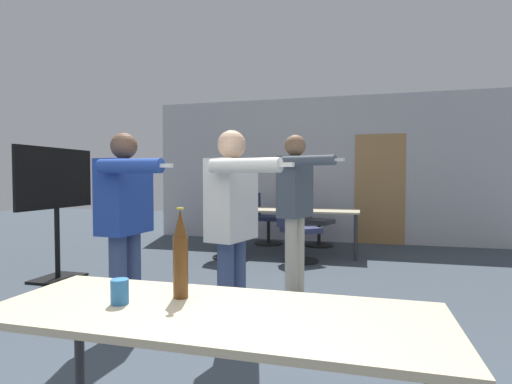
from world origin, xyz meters
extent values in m
cube|color=#BCBCC1|center=(0.00, 6.55, 1.39)|extent=(6.71, 0.10, 2.79)
cube|color=#AD7F4C|center=(1.10, 6.49, 1.02)|extent=(0.90, 0.02, 2.05)
cube|color=#C6B793|center=(0.20, 0.21, 0.71)|extent=(1.83, 0.67, 0.03)
cylinder|color=#2D2D33|center=(-0.65, 0.49, 0.35)|extent=(0.05, 0.05, 0.69)
cube|color=#C6B793|center=(-0.39, 5.18, 0.71)|extent=(2.28, 0.74, 0.03)
cylinder|color=#2D2D33|center=(-1.47, 4.87, 0.35)|extent=(0.05, 0.05, 0.69)
cylinder|color=#2D2D33|center=(0.69, 4.87, 0.35)|extent=(0.05, 0.05, 0.69)
cylinder|color=#2D2D33|center=(-1.47, 5.49, 0.35)|extent=(0.05, 0.05, 0.69)
cylinder|color=#2D2D33|center=(0.69, 5.49, 0.35)|extent=(0.05, 0.05, 0.69)
cube|color=black|center=(-2.81, 2.77, 0.01)|extent=(0.44, 0.56, 0.03)
cylinder|color=black|center=(-2.81, 2.77, 0.45)|extent=(0.06, 0.06, 0.84)
cube|color=black|center=(-2.81, 2.77, 1.24)|extent=(0.04, 1.21, 0.73)
cube|color=black|center=(-2.83, 2.77, 1.24)|extent=(0.01, 1.12, 0.65)
cylinder|color=#3D4C75|center=(-1.12, 1.74, 0.39)|extent=(0.14, 0.14, 0.78)
cylinder|color=#3D4C75|center=(-1.14, 1.55, 0.39)|extent=(0.14, 0.14, 0.78)
cube|color=#23429E|center=(-1.13, 1.65, 1.09)|extent=(0.29, 0.47, 0.62)
sphere|color=brown|center=(-1.13, 1.65, 1.51)|extent=(0.22, 0.22, 0.22)
cylinder|color=#23429E|center=(-1.11, 1.93, 1.07)|extent=(0.11, 0.11, 0.53)
cylinder|color=#23429E|center=(-0.89, 1.34, 1.34)|extent=(0.54, 0.15, 0.11)
cube|color=white|center=(-0.59, 1.32, 1.34)|extent=(0.12, 0.04, 0.03)
cylinder|color=beige|center=(0.12, 3.02, 0.41)|extent=(0.13, 0.13, 0.82)
cylinder|color=beige|center=(0.06, 2.86, 0.41)|extent=(0.13, 0.13, 0.82)
cube|color=#4C5660|center=(0.09, 2.94, 1.15)|extent=(0.35, 0.46, 0.65)
sphere|color=#936B4C|center=(0.09, 2.94, 1.59)|extent=(0.23, 0.23, 0.23)
cylinder|color=#4C5660|center=(0.17, 3.18, 1.13)|extent=(0.10, 0.10, 0.56)
cylinder|color=#4C5660|center=(0.27, 2.61, 1.41)|extent=(0.56, 0.28, 0.10)
cube|color=white|center=(0.56, 2.50, 1.41)|extent=(0.13, 0.07, 0.03)
cylinder|color=#3D4C75|center=(-0.15, 1.68, 0.39)|extent=(0.13, 0.13, 0.78)
cylinder|color=#3D4C75|center=(-0.20, 1.51, 0.39)|extent=(0.13, 0.13, 0.78)
cube|color=silver|center=(-0.18, 1.59, 1.08)|extent=(0.32, 0.45, 0.61)
sphere|color=#DBAD89|center=(-0.18, 1.59, 1.50)|extent=(0.22, 0.22, 0.22)
cylinder|color=silver|center=(-0.11, 1.84, 1.07)|extent=(0.10, 0.10, 0.53)
cylinder|color=silver|center=(0.02, 1.28, 1.33)|extent=(0.54, 0.23, 0.10)
cube|color=white|center=(0.30, 1.21, 1.33)|extent=(0.13, 0.06, 0.03)
cylinder|color=black|center=(-1.20, 4.55, 0.01)|extent=(0.52, 0.52, 0.03)
cylinder|color=black|center=(-1.20, 4.55, 0.24)|extent=(0.06, 0.06, 0.41)
cube|color=black|center=(-1.20, 4.55, 0.48)|extent=(0.58, 0.58, 0.08)
cube|color=black|center=(-1.28, 4.31, 0.73)|extent=(0.43, 0.19, 0.42)
cylinder|color=black|center=(0.03, 5.98, 0.01)|extent=(0.52, 0.52, 0.03)
cylinder|color=black|center=(0.03, 5.98, 0.22)|extent=(0.06, 0.06, 0.37)
cube|color=#4C4C51|center=(0.03, 5.98, 0.44)|extent=(0.58, 0.58, 0.08)
cube|color=#4C4C51|center=(-0.22, 6.06, 0.69)|extent=(0.19, 0.44, 0.42)
cylinder|color=black|center=(-0.90, 5.94, 0.01)|extent=(0.52, 0.52, 0.03)
cylinder|color=black|center=(-0.90, 5.94, 0.24)|extent=(0.06, 0.06, 0.42)
cube|color=navy|center=(-0.90, 5.94, 0.49)|extent=(0.50, 0.50, 0.08)
cube|color=navy|center=(-1.16, 5.96, 0.74)|extent=(0.10, 0.44, 0.42)
cylinder|color=black|center=(-0.09, 4.55, 0.01)|extent=(0.52, 0.52, 0.03)
cylinder|color=black|center=(-0.09, 4.55, 0.23)|extent=(0.06, 0.06, 0.40)
cube|color=navy|center=(-0.09, 4.55, 0.47)|extent=(0.65, 0.65, 0.08)
cube|color=navy|center=(-0.28, 4.38, 0.72)|extent=(0.34, 0.37, 0.42)
cylinder|color=#563314|center=(0.01, 0.33, 0.86)|extent=(0.07, 0.07, 0.27)
cone|color=#563314|center=(0.01, 0.33, 1.05)|extent=(0.06, 0.06, 0.12)
cylinder|color=gold|center=(0.01, 0.33, 1.12)|extent=(0.03, 0.03, 0.01)
cylinder|color=#2866A3|center=(-0.20, 0.18, 0.77)|extent=(0.07, 0.07, 0.10)
camera|label=1|loc=(0.78, -1.27, 1.26)|focal=28.00mm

